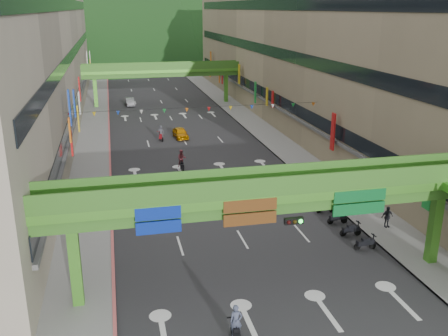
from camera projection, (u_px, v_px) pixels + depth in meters
The scene contains 22 objects.
road_slab at pixel (174, 124), 70.95m from camera, with size 18.00×140.00×0.02m, color #28282B.
sidewalk_left at pixel (95, 127), 68.62m from camera, with size 4.00×140.00×0.15m, color gray.
sidewalk_right at pixel (249, 120), 73.25m from camera, with size 4.00×140.00×0.15m, color gray.
curb_left at pixel (109, 127), 69.01m from camera, with size 0.20×140.00×0.18m, color #CC5959.
curb_right at pixel (236, 120), 72.84m from camera, with size 0.20×140.00×0.18m, color gray.
building_row_left at pixel (26, 59), 64.07m from camera, with size 12.80×95.00×19.00m.
building_row_right at pixel (303, 54), 72.03m from camera, with size 12.80×95.00×19.00m.
overpass_near at pixel (289, 205), 28.14m from camera, with size 28.00×12.27×7.10m.
overpass_far at pixel (162, 73), 83.21m from camera, with size 28.00×2.20×7.10m.
hill_left at pixel (89, 56), 169.89m from camera, with size 168.00×140.00×112.00m, color #1C4419.
hill_right at pixel (195, 49), 196.86m from camera, with size 208.00×176.00×128.00m, color #1C4419.
bunting_string at pixel (198, 110), 50.56m from camera, with size 26.00×0.36×0.47m.
scooter_rider_near at pixel (236, 325), 24.51m from camera, with size 0.68×1.60×2.04m.
scooter_rider_mid at pixel (182, 160), 50.56m from camera, with size 0.92×1.60×2.15m.
scooter_rider_left at pixel (150, 189), 42.60m from camera, with size 1.05×1.59×2.04m.
scooter_rider_far at pixel (161, 133), 61.89m from camera, with size 0.87×1.58×1.93m.
parked_scooter_row at pixel (344, 223), 37.13m from camera, with size 1.60×7.18×1.08m.
car_silver at pixel (130, 102), 83.96m from camera, with size 1.36×3.91×1.29m, color #A6A7AE.
car_yellow at pixel (180, 133), 63.14m from camera, with size 1.56×3.87×1.32m, color #CD8204.
pedestrian_red at pixel (353, 185), 44.17m from camera, with size 0.84×0.65×1.73m, color #B33405.
pedestrian_dark at pixel (387, 219), 37.19m from camera, with size 0.96×0.40×1.64m, color black.
pedestrian_blue at pixel (342, 196), 41.73m from camera, with size 0.75×0.48×1.61m, color #293451.
Camera 1 is at (-8.45, -19.29, 15.85)m, focal length 40.00 mm.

